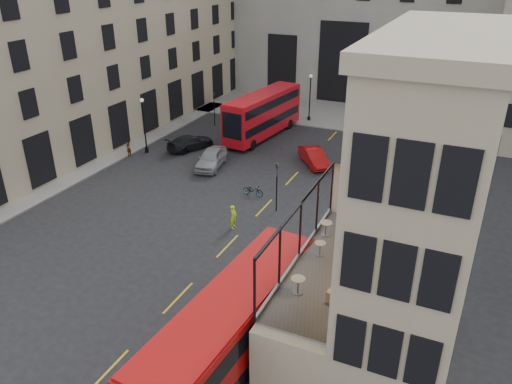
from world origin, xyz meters
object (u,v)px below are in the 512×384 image
at_px(car_a, 211,158).
at_px(car_b, 314,157).
at_px(street_lamp_a, 145,129).
at_px(pedestrian_e, 129,148).
at_px(car_c, 190,142).
at_px(cafe_chair_a, 334,296).
at_px(cafe_chair_b, 350,277).
at_px(pedestrian_d, 425,116).
at_px(traffic_light_far, 214,104).
at_px(bus_near, 233,333).
at_px(street_lamp_b, 310,101).
at_px(bus_far, 263,112).
at_px(cafe_chair_c, 351,250).
at_px(traffic_light_near, 277,181).
at_px(bicycle, 253,190).
at_px(cafe_table_mid, 320,247).
at_px(pedestrian_a, 246,107).
at_px(cafe_chair_d, 368,228).
at_px(cafe_table_near, 298,283).
at_px(cyclist, 233,217).
at_px(pedestrian_c, 368,115).
at_px(pedestrian_b, 276,116).
at_px(cafe_table_far, 326,227).

bearing_deg(car_a, car_b, 16.20).
height_order(street_lamp_a, pedestrian_e, street_lamp_a).
xyz_separation_m(car_c, cafe_chair_a, (21.04, -23.09, 4.20)).
bearing_deg(cafe_chair_b, pedestrian_d, 92.16).
bearing_deg(traffic_light_far, bus_near, -59.93).
height_order(street_lamp_b, car_a, street_lamp_b).
xyz_separation_m(bus_far, cafe_chair_c, (15.85, -25.83, 2.32)).
distance_m(cafe_chair_a, cafe_chair_b, 1.56).
bearing_deg(traffic_light_near, pedestrian_d, 74.98).
relative_size(bicycle, cafe_table_mid, 2.60).
relative_size(street_lamp_a, pedestrian_a, 2.70).
bearing_deg(bus_far, car_b, -35.45).
bearing_deg(car_a, cafe_chair_d, -50.76).
bearing_deg(cafe_table_mid, bicycle, 126.02).
height_order(pedestrian_e, cafe_table_near, cafe_table_near).
distance_m(street_lamp_a, cafe_table_near, 30.92).
relative_size(cyclist, cafe_table_near, 2.33).
height_order(bus_far, cyclist, bus_far).
bearing_deg(cafe_table_mid, pedestrian_a, 120.75).
xyz_separation_m(cafe_chair_a, cafe_chair_b, (0.25, 1.54, -0.02)).
distance_m(traffic_light_near, cafe_chair_b, 15.82).
relative_size(car_b, cafe_chair_c, 4.79).
bearing_deg(pedestrian_a, street_lamp_b, 12.28).
bearing_deg(cafe_chair_b, cafe_table_near, -137.91).
bearing_deg(pedestrian_e, pedestrian_d, 127.55).
bearing_deg(pedestrian_c, pedestrian_a, -7.85).
relative_size(pedestrian_d, pedestrian_e, 1.02).
xyz_separation_m(street_lamp_a, cafe_chair_a, (24.42, -20.54, 2.50)).
bearing_deg(street_lamp_a, street_lamp_b, 55.49).
xyz_separation_m(bus_far, pedestrian_b, (-0.49, 4.66, -1.69)).
xyz_separation_m(traffic_light_far, bus_far, (6.32, -1.02, 0.15)).
height_order(pedestrian_b, cafe_chair_d, cafe_chair_d).
relative_size(street_lamp_b, pedestrian_c, 2.96).
height_order(pedestrian_b, cafe_chair_b, cafe_chair_b).
xyz_separation_m(pedestrian_c, cafe_chair_b, (7.34, -37.10, 3.97)).
height_order(traffic_light_far, cafe_table_far, cafe_table_far).
height_order(street_lamp_a, street_lamp_b, same).
bearing_deg(cafe_chair_d, car_a, 140.81).
height_order(traffic_light_far, cafe_chair_c, cafe_chair_c).
xyz_separation_m(car_c, pedestrian_a, (0.20, 12.37, 0.29)).
xyz_separation_m(car_b, pedestrian_a, (-12.10, 11.17, 0.24)).
bearing_deg(bicycle, cafe_chair_b, -141.62).
xyz_separation_m(traffic_light_far, pedestrian_a, (1.58, 4.92, -1.44)).
xyz_separation_m(bicycle, cafe_table_mid, (9.49, -13.06, 4.59)).
bearing_deg(traffic_light_far, street_lamp_a, -101.31).
distance_m(traffic_light_far, bicycle, 18.41).
xyz_separation_m(bus_far, pedestrian_e, (-9.28, -10.47, -1.78)).
xyz_separation_m(bus_near, cafe_table_mid, (2.32, 4.51, 2.41)).
height_order(street_lamp_a, pedestrian_c, street_lamp_a).
bearing_deg(car_b, cafe_table_far, -109.49).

